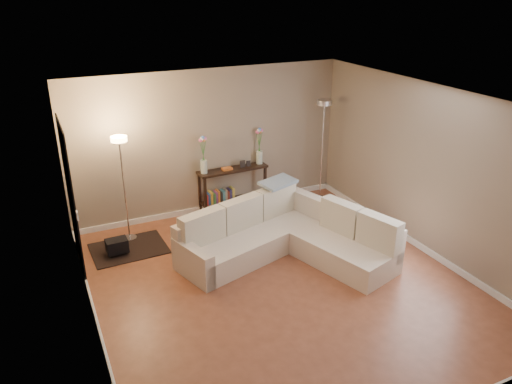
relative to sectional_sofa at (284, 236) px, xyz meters
name	(u,v)px	position (x,y,z in m)	size (l,w,h in m)	color
floor	(280,284)	(-0.43, -0.71, -0.32)	(5.00, 5.50, 0.01)	brown
ceiling	(284,101)	(-0.43, -0.71, 2.29)	(5.00, 5.50, 0.01)	white
wall_back	(210,143)	(-0.43, 2.05, 0.98)	(5.00, 0.02, 2.60)	gray
wall_front	(432,319)	(-0.43, -3.47, 0.98)	(5.00, 0.02, 2.60)	gray
wall_left	(83,238)	(-2.94, -0.71, 0.98)	(0.02, 5.50, 2.60)	gray
wall_right	(429,171)	(2.08, -0.71, 0.98)	(0.02, 5.50, 2.60)	gray
baseboard_back	(212,207)	(-0.43, 2.02, -0.27)	(5.00, 0.03, 0.10)	white
baseboard_left	(99,328)	(-2.92, -0.71, -0.27)	(0.03, 5.50, 0.10)	white
baseboard_right	(417,244)	(2.05, -0.71, -0.27)	(0.03, 5.50, 0.10)	white
doorway	(71,198)	(-2.91, 0.99, 0.78)	(0.02, 1.20, 2.20)	black
switch_plate	(77,215)	(-2.91, 0.14, 0.88)	(0.02, 0.08, 0.12)	white
sectional_sofa	(284,236)	(0.00, 0.00, 0.00)	(3.01, 2.48, 0.86)	beige
throw_blanket	(278,182)	(0.25, 0.69, 0.60)	(0.62, 0.36, 0.05)	#7C8FA0
console_table	(229,187)	(-0.14, 1.91, 0.14)	(1.32, 0.41, 0.80)	black
leaning_mirror	(228,146)	(-0.07, 2.08, 0.86)	(0.92, 0.08, 0.72)	black
table_decor	(233,167)	(-0.06, 1.87, 0.52)	(0.56, 0.13, 0.13)	#C86123
flower_vase_left	(203,158)	(-0.61, 1.89, 0.78)	(0.15, 0.13, 0.69)	silver
flower_vase_right	(259,149)	(0.49, 1.93, 0.78)	(0.15, 0.13, 0.69)	silver
floor_lamp_lit	(122,168)	(-2.08, 1.52, 0.93)	(0.26, 0.26, 1.76)	silver
floor_lamp_unlit	(323,131)	(1.64, 1.59, 1.06)	(0.32, 0.32, 1.96)	silver
charcoal_rug	(129,248)	(-2.16, 1.18, -0.31)	(1.15, 0.86, 0.02)	black
black_bag	(117,246)	(-2.36, 1.07, -0.16)	(0.33, 0.23, 0.21)	black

